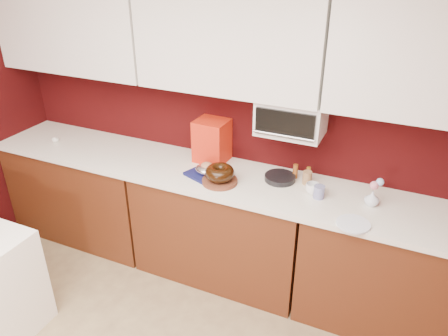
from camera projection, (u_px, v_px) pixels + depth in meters
wall_back at (239, 117)px, 3.32m from camera, size 4.00×0.02×2.50m
base_cabinet_left at (88, 192)px, 3.93m from camera, size 1.31×0.58×0.86m
base_cabinet_center at (222, 227)px, 3.45m from camera, size 1.31×0.58×0.86m
base_cabinet_right at (401, 274)px, 2.96m from camera, size 1.31×0.58×0.86m
countertop at (222, 177)px, 3.24m from camera, size 4.00×0.62×0.04m
upper_cabinet_left at (74, 26)px, 3.39m from camera, size 1.31×0.33×0.70m
upper_cabinet_center at (231, 40)px, 2.91m from camera, size 1.31×0.33×0.70m
toaster_oven at (292, 116)px, 2.98m from camera, size 0.45×0.30×0.25m
toaster_oven_door at (285, 124)px, 2.85m from camera, size 0.40×0.02×0.18m
toaster_oven_handle at (283, 136)px, 2.87m from camera, size 0.42×0.02×0.02m
cake_base at (220, 181)px, 3.12m from camera, size 0.32×0.32×0.02m
bundt_cake at (220, 173)px, 3.09m from camera, size 0.23×0.23×0.09m
navy_towel at (207, 175)px, 3.21m from camera, size 0.34×0.32×0.02m
foil_ham_nest at (207, 169)px, 3.19m from camera, size 0.22×0.20×0.07m
roasted_ham at (207, 166)px, 3.18m from camera, size 0.11×0.10×0.06m
pandoro_box at (212, 141)px, 3.38m from camera, size 0.25×0.23×0.33m
dark_pan at (280, 178)px, 3.15m from camera, size 0.28×0.28×0.04m
coffee_mug at (313, 188)px, 2.97m from camera, size 0.10×0.10×0.09m
blue_jar at (319, 192)px, 2.92m from camera, size 0.10×0.10×0.09m
flower_vase at (372, 198)px, 2.84m from camera, size 0.10×0.10×0.11m
flower_pink at (374, 185)px, 2.79m from camera, size 0.06×0.06×0.06m
flower_blue at (380, 182)px, 2.79m from camera, size 0.05×0.05×0.05m
china_plate at (353, 224)px, 2.66m from camera, size 0.26×0.26×0.01m
amber_bottle at (295, 171)px, 3.17m from camera, size 0.05×0.05×0.11m
paper_cup at (307, 178)px, 3.09m from camera, size 0.07×0.07×0.10m
egg_left at (56, 140)px, 3.75m from camera, size 0.05×0.04×0.04m
egg_right at (55, 140)px, 3.74m from camera, size 0.07×0.06×0.05m
amber_bottle_tall at (308, 174)px, 3.13m from camera, size 0.04×0.04×0.11m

